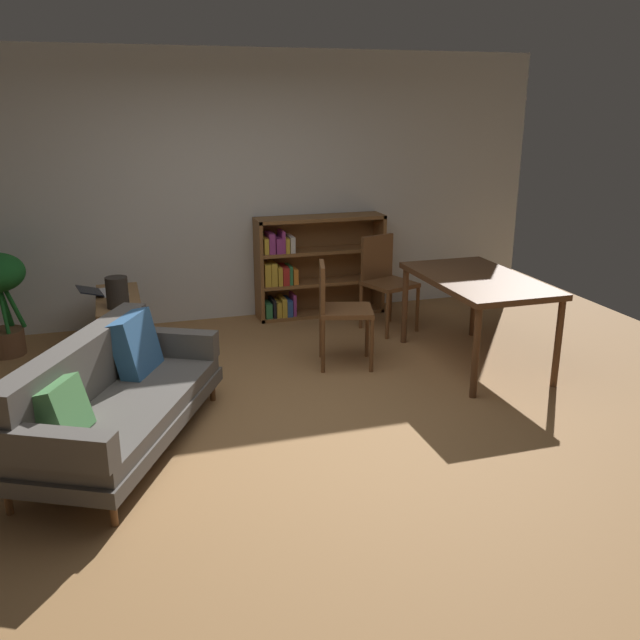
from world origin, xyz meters
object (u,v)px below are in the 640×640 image
(media_console, at_px, (121,326))
(bookshelf, at_px, (310,267))
(open_laptop, at_px, (105,291))
(fabric_couch, at_px, (111,396))
(dining_chair_near, at_px, (338,307))
(dining_table, at_px, (478,286))
(dining_chair_far, at_px, (385,277))
(desk_speaker, at_px, (117,292))

(media_console, bearing_deg, bookshelf, 18.28)
(open_laptop, bearing_deg, fabric_couch, -89.74)
(fabric_couch, distance_m, dining_chair_near, 2.13)
(dining_table, height_order, dining_chair_far, dining_chair_far)
(fabric_couch, xyz_separation_m, dining_chair_far, (2.66, 1.81, 0.16))
(open_laptop, bearing_deg, media_console, -59.83)
(media_console, height_order, dining_table, dining_table)
(media_console, bearing_deg, dining_table, -21.57)
(fabric_couch, bearing_deg, bookshelf, 50.09)
(desk_speaker, bearing_deg, media_console, 89.69)
(media_console, bearing_deg, dining_chair_far, -0.64)
(dining_table, relative_size, bookshelf, 1.05)
(dining_chair_far, bearing_deg, open_laptop, 175.41)
(fabric_couch, distance_m, bookshelf, 3.25)
(open_laptop, xyz_separation_m, desk_speaker, (0.11, -0.49, 0.11))
(dining_table, relative_size, dining_chair_far, 1.53)
(dining_table, distance_m, dining_chair_far, 1.21)
(open_laptop, distance_m, desk_speaker, 0.52)
(desk_speaker, bearing_deg, open_laptop, 102.16)
(dining_chair_near, bearing_deg, media_console, 154.51)
(media_console, relative_size, dining_chair_near, 1.18)
(fabric_couch, relative_size, bookshelf, 1.43)
(dining_chair_near, distance_m, dining_chair_far, 1.13)
(dining_chair_far, bearing_deg, dining_table, -71.37)
(dining_chair_near, bearing_deg, dining_chair_far, 46.95)
(bookshelf, bearing_deg, desk_speaker, -154.13)
(fabric_couch, xyz_separation_m, open_laptop, (-0.01, 2.02, 0.18))
(desk_speaker, xyz_separation_m, dining_table, (2.94, -0.86, 0.04))
(media_console, xyz_separation_m, dining_chair_far, (2.56, -0.03, 0.27))
(open_laptop, distance_m, bookshelf, 2.14)
(open_laptop, bearing_deg, bookshelf, 12.65)
(desk_speaker, relative_size, dining_chair_far, 0.28)
(bookshelf, bearing_deg, dining_chair_far, -49.84)
(desk_speaker, bearing_deg, fabric_couch, -93.64)
(open_laptop, relative_size, dining_chair_near, 0.51)
(media_console, distance_m, dining_table, 3.19)
(desk_speaker, height_order, dining_chair_near, dining_chair_near)
(open_laptop, height_order, dining_chair_far, dining_chair_far)
(desk_speaker, height_order, dining_chair_far, dining_chair_far)
(fabric_couch, xyz_separation_m, media_console, (0.10, 1.83, -0.11))
(media_console, distance_m, open_laptop, 0.36)
(fabric_couch, relative_size, media_console, 1.84)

